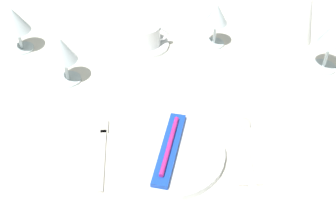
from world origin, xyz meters
TOP-DOWN VIEW (x-y plane):
  - dining_table at (0.00, 0.00)m, footprint 1.80×1.11m
  - dinner_plate at (0.01, -0.21)m, footprint 0.25×0.25m
  - toothbrush_package at (0.01, -0.21)m, footprint 0.08×0.21m
  - fork_outer at (-0.14, -0.19)m, footprint 0.03×0.21m
  - dinner_knife at (0.17, -0.19)m, footprint 0.02×0.22m
  - spoon_soup at (0.20, -0.17)m, footprint 0.03×0.20m
  - saucer_left at (-0.05, 0.22)m, footprint 0.13×0.13m
  - coffee_cup_left at (-0.04, 0.22)m, footprint 0.11×0.08m
  - wine_glass_centre at (0.16, 0.22)m, footprint 0.07×0.07m
  - wine_glass_left at (-0.41, 0.21)m, footprint 0.08×0.08m
  - wine_glass_right at (0.45, 0.10)m, footprint 0.08×0.08m
  - wine_glass_far at (-0.25, 0.07)m, footprint 0.07×0.07m
  - napkin_folded at (0.42, 0.23)m, footprint 0.06×0.06m

SIDE VIEW (x-z plane):
  - dining_table at x=0.00m, z-range 0.29..1.03m
  - dinner_knife at x=0.17m, z-range 0.74..0.74m
  - spoon_soup at x=0.20m, z-range 0.74..0.75m
  - fork_outer at x=-0.14m, z-range 0.74..0.74m
  - saucer_left at x=-0.05m, z-range 0.74..0.75m
  - dinner_plate at x=0.01m, z-range 0.74..0.76m
  - toothbrush_package at x=0.01m, z-range 0.75..0.78m
  - coffee_cup_left at x=-0.04m, z-range 0.75..0.81m
  - napkin_folded at x=0.42m, z-range 0.74..0.90m
  - wine_glass_far at x=-0.25m, z-range 0.77..0.90m
  - wine_glass_left at x=-0.41m, z-range 0.77..0.90m
  - wine_glass_centre at x=0.16m, z-range 0.77..0.90m
  - wine_glass_right at x=0.45m, z-range 0.77..0.92m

